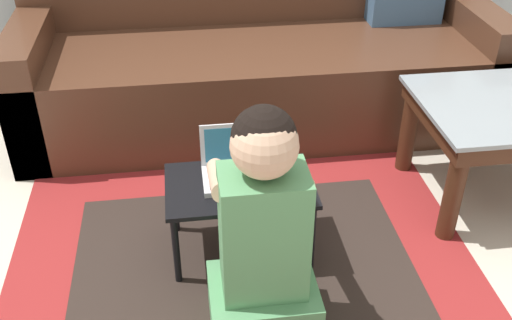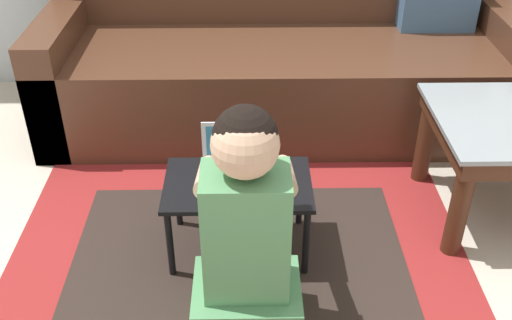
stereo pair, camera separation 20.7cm
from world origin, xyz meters
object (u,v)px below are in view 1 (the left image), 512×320
Objects in this scene: couch at (261,58)px; computer_mouse at (286,184)px; laptop_desk at (240,193)px; laptop at (235,170)px; person_seated at (263,237)px.

couch reaches higher than computer_mouse.
laptop_desk is 0.08m from laptop.
couch is 10.10× the size of laptop.
person_seated is at bearing -97.95° from couch.
person_seated is at bearing -85.43° from laptop_desk.
laptop_desk is (-0.22, -1.03, -0.04)m from couch.
computer_mouse is (0.16, -0.04, 0.05)m from laptop_desk.
laptop_desk is 2.29× the size of laptop.
couch is 1.08m from computer_mouse.
computer_mouse is (-0.07, -1.07, 0.01)m from couch.
computer_mouse reaches higher than laptop_desk.
couch is 1.02m from laptop.
person_seated reaches higher than laptop.
laptop_desk is 4.73× the size of computer_mouse.
person_seated is (-0.13, -0.32, 0.05)m from computer_mouse.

